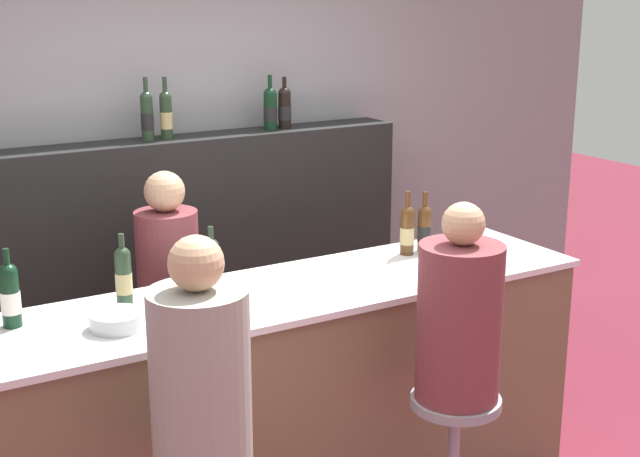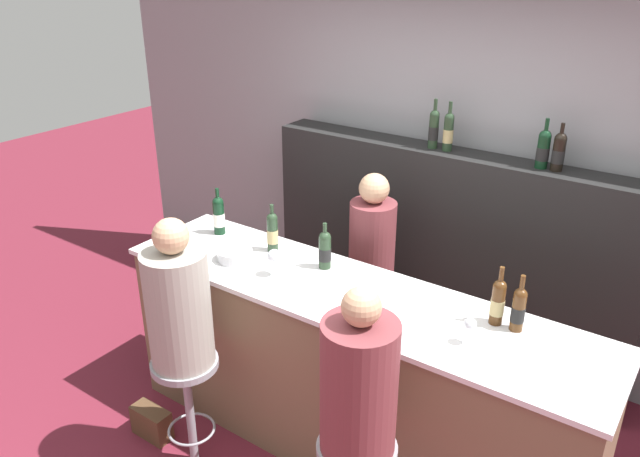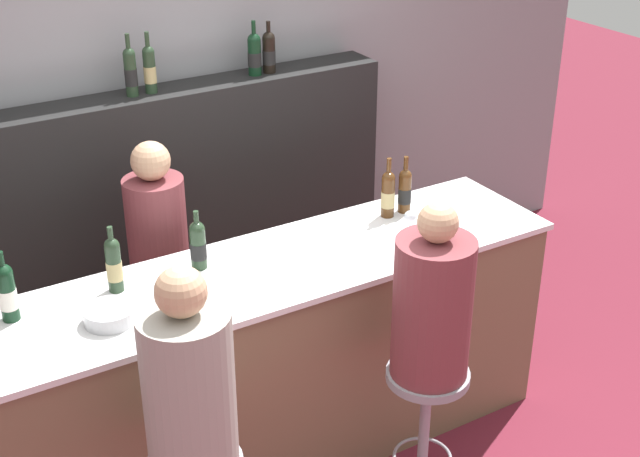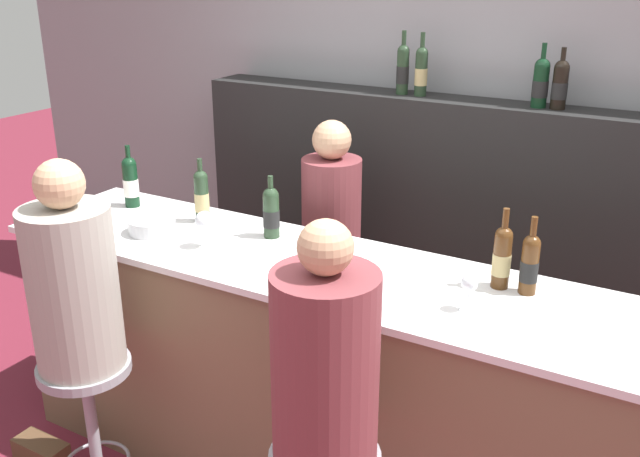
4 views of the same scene
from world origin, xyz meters
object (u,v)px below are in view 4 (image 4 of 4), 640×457
wine_glass_0 (205,221)px  wine_glass_1 (470,285)px  wine_bottle_backbar_1 (421,71)px  wine_bottle_counter_2 (271,212)px  wine_bottle_backbar_0 (403,69)px  wine_bottle_counter_0 (131,181)px  wine_bottle_backbar_2 (541,82)px  bartender (331,272)px  wine_bottle_counter_3 (502,256)px  wine_bottle_counter_1 (202,196)px  wine_bottle_counter_4 (530,263)px  wine_bottle_backbar_3 (560,84)px  guest_seated_right (325,362)px  metal_bowl (152,226)px  bar_stool_left (88,397)px  guest_seated_left (72,281)px

wine_glass_0 → wine_glass_1: bearing=0.0°
wine_bottle_backbar_1 → wine_bottle_counter_2: bearing=-102.4°
wine_bottle_backbar_0 → wine_bottle_counter_0: bearing=-131.9°
wine_bottle_backbar_2 → bartender: (-0.85, -0.54, -0.98)m
wine_bottle_counter_2 → wine_bottle_backbar_1: 1.21m
wine_bottle_counter_3 → wine_glass_0: bearing=-168.6°
wine_bottle_counter_0 → wine_bottle_backbar_1: wine_bottle_backbar_1 is taller
wine_bottle_counter_1 → wine_bottle_counter_3: bearing=-0.0°
wine_bottle_counter_4 → wine_bottle_backbar_1: wine_bottle_backbar_1 is taller
wine_bottle_counter_2 → wine_bottle_counter_3: 1.03m
wine_bottle_backbar_1 → wine_bottle_backbar_3: bearing=0.0°
wine_glass_1 → guest_seated_right: 0.62m
wine_bottle_counter_3 → wine_bottle_backbar_1: (-0.80, 1.08, 0.49)m
wine_bottle_counter_4 → metal_bowl: 1.65m
wine_bottle_backbar_0 → bar_stool_left: 2.24m
wine_bottle_counter_1 → wine_bottle_backbar_3: size_ratio=1.05×
wine_bottle_counter_3 → wine_bottle_backbar_0: 1.49m
bar_stool_left → wine_bottle_counter_0: bearing=119.4°
wine_bottle_backbar_1 → wine_bottle_backbar_3: wine_bottle_backbar_1 is taller
wine_bottle_backbar_1 → bartender: size_ratio=0.22×
wine_bottle_counter_4 → wine_glass_1: bearing=-120.6°
wine_bottle_counter_3 → wine_glass_0: 1.24m
metal_bowl → guest_seated_left: size_ratio=0.25×
wine_bottle_counter_4 → guest_seated_right: bearing=-117.9°
wine_bottle_counter_0 → wine_bottle_backbar_1: bearing=45.2°
wine_bottle_counter_0 → wine_bottle_counter_4: 1.97m
guest_seated_right → bartender: bearing=118.4°
wine_bottle_counter_0 → guest_seated_right: (1.56, -0.78, -0.14)m
wine_bottle_counter_1 → wine_glass_1: bearing=-10.0°
bartender → metal_bowl: bearing=-123.3°
wine_bottle_backbar_1 → metal_bowl: wine_bottle_backbar_1 is taller
wine_bottle_counter_0 → wine_bottle_counter_3: 1.87m
wine_bottle_counter_2 → wine_bottle_backbar_3: 1.52m
guest_seated_left → wine_glass_0: bearing=68.1°
wine_bottle_counter_2 → wine_bottle_backbar_1: (0.24, 1.08, 0.50)m
bartender → wine_bottle_counter_2: bearing=-90.5°
wine_bottle_backbar_2 → bartender: bearing=-147.6°
bar_stool_left → guest_seated_left: guest_seated_left is taller
wine_glass_1 → guest_seated_right: (-0.27, -0.54, -0.11)m
wine_bottle_counter_0 → wine_bottle_counter_4: bearing=0.0°
guest_seated_right → bar_stool_left: bearing=-180.0°
wine_bottle_backbar_2 → wine_bottle_backbar_3: size_ratio=1.05×
wine_bottle_counter_2 → bartender: (0.00, 0.54, -0.50)m
wine_bottle_backbar_1 → bartender: bearing=-113.2°
wine_bottle_backbar_0 → guest_seated_right: size_ratio=0.40×
wine_bottle_counter_2 → guest_seated_left: 0.89m
wine_bottle_backbar_0 → metal_bowl: 1.56m
bar_stool_left → wine_bottle_counter_2: bearing=63.2°
bar_stool_left → wine_bottle_backbar_2: bearing=56.1°
wine_bottle_counter_3 → guest_seated_right: bearing=-111.7°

